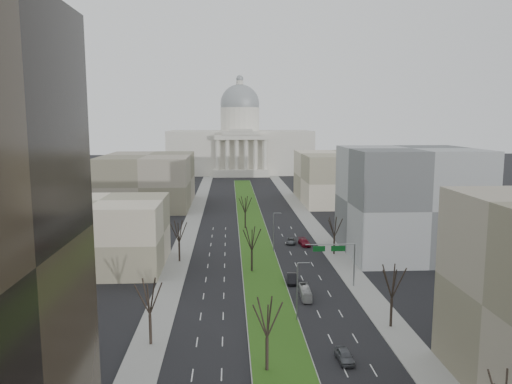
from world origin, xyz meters
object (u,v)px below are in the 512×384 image
object	(u,v)px
car_red	(304,242)
box_van	(305,292)
car_black	(292,278)
car_grey_far	(291,241)
car_grey_near	(344,356)

from	to	relation	value
car_red	box_van	bearing A→B (deg)	-105.14
car_black	car_grey_far	size ratio (longest dim) A/B	1.06
car_grey_far	car_black	bearing A→B (deg)	-87.97
box_van	car_black	bearing A→B (deg)	100.83
car_black	car_grey_far	distance (m)	29.81
car_red	car_black	bearing A→B (deg)	-110.08
car_black	car_red	distance (m)	28.26
car_black	car_red	world-z (taller)	car_black
car_black	box_van	xyz separation A→B (m)	(1.27, -8.10, 0.10)
car_grey_near	car_black	bearing A→B (deg)	91.68
car_black	car_red	xyz separation A→B (m)	(6.51, 27.50, -0.07)
car_red	car_grey_far	distance (m)	3.69
car_grey_near	car_red	distance (m)	58.51
car_grey_far	box_van	bearing A→B (deg)	-84.62
car_grey_near	car_grey_far	size ratio (longest dim) A/B	0.91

